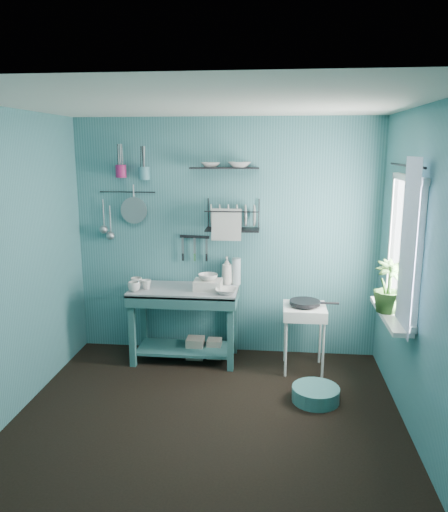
# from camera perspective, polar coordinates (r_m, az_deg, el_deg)

# --- Properties ---
(floor) EXTENTS (3.20, 3.20, 0.00)m
(floor) POSITION_cam_1_polar(r_m,az_deg,el_deg) (4.30, -1.95, -18.29)
(floor) COLOR black
(floor) RESTS_ON ground
(ceiling) EXTENTS (3.20, 3.20, 0.00)m
(ceiling) POSITION_cam_1_polar(r_m,az_deg,el_deg) (3.72, -2.24, 17.08)
(ceiling) COLOR silver
(ceiling) RESTS_ON ground
(wall_back) EXTENTS (3.20, 0.00, 3.20)m
(wall_back) POSITION_cam_1_polar(r_m,az_deg,el_deg) (5.28, 0.20, 2.03)
(wall_back) COLOR #3B7479
(wall_back) RESTS_ON ground
(wall_front) EXTENTS (3.20, 0.00, 3.20)m
(wall_front) POSITION_cam_1_polar(r_m,az_deg,el_deg) (2.42, -7.15, -10.58)
(wall_front) COLOR #3B7479
(wall_front) RESTS_ON ground
(wall_left) EXTENTS (0.00, 3.00, 3.00)m
(wall_left) POSITION_cam_1_polar(r_m,az_deg,el_deg) (4.34, -23.48, -1.23)
(wall_left) COLOR #3B7479
(wall_left) RESTS_ON ground
(wall_right) EXTENTS (0.00, 3.00, 3.00)m
(wall_right) POSITION_cam_1_polar(r_m,az_deg,el_deg) (3.94, 21.67, -2.39)
(wall_right) COLOR #3B7479
(wall_right) RESTS_ON ground
(work_counter) EXTENTS (1.17, 0.72, 0.78)m
(work_counter) POSITION_cam_1_polar(r_m,az_deg,el_deg) (5.26, -4.50, -7.77)
(work_counter) COLOR #2D5E5E
(work_counter) RESTS_ON floor
(mug_left) EXTENTS (0.12, 0.12, 0.10)m
(mug_left) POSITION_cam_1_polar(r_m,az_deg,el_deg) (5.09, -10.24, -3.46)
(mug_left) COLOR silver
(mug_left) RESTS_ON work_counter
(mug_mid) EXTENTS (0.14, 0.14, 0.09)m
(mug_mid) POSITION_cam_1_polar(r_m,az_deg,el_deg) (5.16, -8.87, -3.22)
(mug_mid) COLOR silver
(mug_mid) RESTS_ON work_counter
(mug_right) EXTENTS (0.17, 0.17, 0.10)m
(mug_right) POSITION_cam_1_polar(r_m,az_deg,el_deg) (5.24, -9.97, -2.98)
(mug_right) COLOR silver
(mug_right) RESTS_ON work_counter
(wash_tub) EXTENTS (0.28, 0.22, 0.10)m
(wash_tub) POSITION_cam_1_polar(r_m,az_deg,el_deg) (5.07, -1.84, -3.30)
(wash_tub) COLOR beige
(wash_tub) RESTS_ON work_counter
(tub_bowl) EXTENTS (0.20, 0.19, 0.06)m
(tub_bowl) POSITION_cam_1_polar(r_m,az_deg,el_deg) (5.05, -1.85, -2.42)
(tub_bowl) COLOR silver
(tub_bowl) RESTS_ON wash_tub
(soap_bottle) EXTENTS (0.12, 0.12, 0.30)m
(soap_bottle) POSITION_cam_1_polar(r_m,az_deg,el_deg) (5.24, 0.32, -1.67)
(soap_bottle) COLOR beige
(soap_bottle) RESTS_ON work_counter
(water_bottle) EXTENTS (0.09, 0.09, 0.28)m
(water_bottle) POSITION_cam_1_polar(r_m,az_deg,el_deg) (5.25, 1.43, -1.74)
(water_bottle) COLOR silver
(water_bottle) RESTS_ON work_counter
(counter_bowl) EXTENTS (0.22, 0.22, 0.05)m
(counter_bowl) POSITION_cam_1_polar(r_m,az_deg,el_deg) (4.93, 0.26, -4.03)
(counter_bowl) COLOR silver
(counter_bowl) RESTS_ON work_counter
(hotplate_stand) EXTENTS (0.48, 0.48, 0.67)m
(hotplate_stand) POSITION_cam_1_polar(r_m,az_deg,el_deg) (5.10, 9.08, -9.24)
(hotplate_stand) COLOR white
(hotplate_stand) RESTS_ON floor
(frying_pan) EXTENTS (0.30, 0.30, 0.03)m
(frying_pan) POSITION_cam_1_polar(r_m,az_deg,el_deg) (4.97, 9.22, -5.26)
(frying_pan) COLOR black
(frying_pan) RESTS_ON hotplate_stand
(knife_strip) EXTENTS (0.32, 0.05, 0.03)m
(knife_strip) POSITION_cam_1_polar(r_m,az_deg,el_deg) (5.29, -3.38, 2.20)
(knife_strip) COLOR black
(knife_strip) RESTS_ON wall_back
(dish_rack) EXTENTS (0.55, 0.25, 0.32)m
(dish_rack) POSITION_cam_1_polar(r_m,az_deg,el_deg) (5.10, 0.98, 4.69)
(dish_rack) COLOR black
(dish_rack) RESTS_ON wall_back
(upper_shelf) EXTENTS (0.72, 0.26, 0.02)m
(upper_shelf) POSITION_cam_1_polar(r_m,az_deg,el_deg) (5.10, 0.00, 10.02)
(upper_shelf) COLOR black
(upper_shelf) RESTS_ON wall_back
(shelf_bowl_left) EXTENTS (0.21, 0.21, 0.05)m
(shelf_bowl_left) POSITION_cam_1_polar(r_m,az_deg,el_deg) (5.12, -1.55, 10.90)
(shelf_bowl_left) COLOR silver
(shelf_bowl_left) RESTS_ON upper_shelf
(shelf_bowl_right) EXTENTS (0.25, 0.25, 0.06)m
(shelf_bowl_right) POSITION_cam_1_polar(r_m,az_deg,el_deg) (5.09, 1.81, 10.66)
(shelf_bowl_right) COLOR silver
(shelf_bowl_right) RESTS_ON upper_shelf
(utensil_cup_magenta) EXTENTS (0.11, 0.11, 0.13)m
(utensil_cup_magenta) POSITION_cam_1_polar(r_m,az_deg,el_deg) (5.34, -11.70, 9.47)
(utensil_cup_magenta) COLOR #961B54
(utensil_cup_magenta) RESTS_ON wall_back
(utensil_cup_teal) EXTENTS (0.11, 0.11, 0.13)m
(utensil_cup_teal) POSITION_cam_1_polar(r_m,az_deg,el_deg) (5.28, -9.10, 9.32)
(utensil_cup_teal) COLOR teal
(utensil_cup_teal) RESTS_ON wall_back
(colander) EXTENTS (0.28, 0.03, 0.28)m
(colander) POSITION_cam_1_polar(r_m,az_deg,el_deg) (5.37, -10.25, 5.16)
(colander) COLOR #919598
(colander) RESTS_ON wall_back
(ladle_outer) EXTENTS (0.01, 0.01, 0.30)m
(ladle_outer) POSITION_cam_1_polar(r_m,az_deg,el_deg) (5.49, -13.62, 4.74)
(ladle_outer) COLOR #919598
(ladle_outer) RESTS_ON wall_back
(ladle_inner) EXTENTS (0.01, 0.01, 0.30)m
(ladle_inner) POSITION_cam_1_polar(r_m,az_deg,el_deg) (5.48, -12.88, 4.07)
(ladle_inner) COLOR #919598
(ladle_inner) RESTS_ON wall_back
(hook_rail) EXTENTS (0.60, 0.01, 0.01)m
(hook_rail) POSITION_cam_1_polar(r_m,az_deg,el_deg) (5.39, -10.98, 7.19)
(hook_rail) COLOR black
(hook_rail) RESTS_ON wall_back
(window_glass) EXTENTS (0.00, 1.10, 1.10)m
(window_glass) POSITION_cam_1_polar(r_m,az_deg,el_deg) (4.33, 20.08, 1.02)
(window_glass) COLOR white
(window_glass) RESTS_ON wall_right
(windowsill) EXTENTS (0.16, 0.95, 0.04)m
(windowsill) POSITION_cam_1_polar(r_m,az_deg,el_deg) (4.45, 18.45, -6.42)
(windowsill) COLOR white
(windowsill) RESTS_ON wall_right
(curtain) EXTENTS (0.00, 1.35, 1.35)m
(curtain) POSITION_cam_1_polar(r_m,az_deg,el_deg) (4.01, 20.24, 0.92)
(curtain) COLOR white
(curtain) RESTS_ON wall_right
(curtain_rod) EXTENTS (0.02, 1.05, 0.02)m
(curtain_rod) POSITION_cam_1_polar(r_m,az_deg,el_deg) (4.25, 20.13, 9.68)
(curtain_rod) COLOR black
(curtain_rod) RESTS_ON wall_right
(potted_plant) EXTENTS (0.31, 0.31, 0.44)m
(potted_plant) POSITION_cam_1_polar(r_m,az_deg,el_deg) (4.40, 18.26, -3.34)
(potted_plant) COLOR #325A24
(potted_plant) RESTS_ON windowsill
(storage_tin_large) EXTENTS (0.18, 0.18, 0.22)m
(storage_tin_large) POSITION_cam_1_polar(r_m,az_deg,el_deg) (5.39, -3.29, -10.42)
(storage_tin_large) COLOR gray
(storage_tin_large) RESTS_ON floor
(storage_tin_small) EXTENTS (0.15, 0.15, 0.20)m
(storage_tin_small) POSITION_cam_1_polar(r_m,az_deg,el_deg) (5.40, -1.11, -10.50)
(storage_tin_small) COLOR gray
(storage_tin_small) RESTS_ON floor
(floor_basin) EXTENTS (0.42, 0.42, 0.13)m
(floor_basin) POSITION_cam_1_polar(r_m,az_deg,el_deg) (4.63, 10.43, -15.27)
(floor_basin) COLOR teal
(floor_basin) RESTS_ON floor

